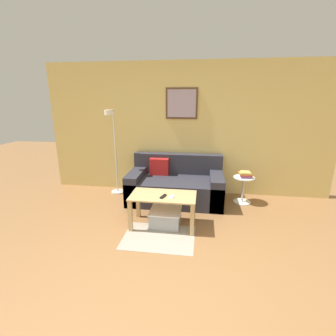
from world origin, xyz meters
The scene contains 11 objects.
ground_plane centered at (0.00, 0.00, 0.00)m, with size 16.00×16.00×0.00m, color olive.
wall_back centered at (0.00, 2.99, 1.28)m, with size 5.60×0.09×2.55m.
area_rug centered at (-0.23, 1.14, 0.00)m, with size 0.99×0.73×0.01m, color #A39989.
couch centered at (-0.14, 2.50, 0.29)m, with size 1.73×0.95×0.83m.
coffee_table centered at (-0.22, 1.48, 0.40)m, with size 0.97×0.52×0.50m.
storage_bin centered at (-0.19, 1.51, 0.13)m, with size 0.47×0.44×0.25m.
floor_lamp centered at (-1.37, 2.61, 0.92)m, with size 0.27×0.44×1.67m.
side_table centered at (1.10, 2.54, 0.30)m, with size 0.38×0.38×0.49m.
book_stack centered at (1.12, 2.53, 0.55)m, with size 0.23×0.19×0.11m.
remote_control centered at (-0.21, 1.41, 0.51)m, with size 0.04×0.15×0.02m, color black.
cell_phone centered at (-0.08, 1.43, 0.50)m, with size 0.07×0.14×0.01m, color silver.
Camera 1 is at (0.33, -1.81, 1.88)m, focal length 26.00 mm.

